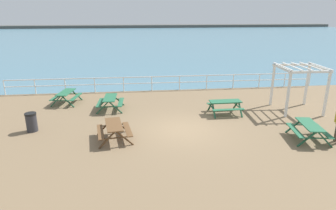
{
  "coord_description": "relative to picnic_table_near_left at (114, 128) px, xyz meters",
  "views": [
    {
      "loc": [
        -2.29,
        -13.44,
        5.7
      ],
      "look_at": [
        -0.54,
        1.62,
        0.8
      ],
      "focal_mm": 31.19,
      "sensor_mm": 36.0,
      "label": 1
    }
  ],
  "objects": [
    {
      "name": "ground_plane",
      "position": [
        3.32,
        0.82,
        -0.68
      ],
      "size": [
        30.0,
        24.0,
        0.2
      ],
      "primitive_type": "cube",
      "color": "#846B4C"
    },
    {
      "name": "sea_band",
      "position": [
        3.32,
        53.57,
        -0.58
      ],
      "size": [
        142.0,
        90.0,
        0.01
      ],
      "primitive_type": "cube",
      "color": "teal",
      "rests_on": "ground"
    },
    {
      "name": "distant_shoreline",
      "position": [
        3.32,
        96.57,
        -0.58
      ],
      "size": [
        142.0,
        6.0,
        1.8
      ],
      "primitive_type": "cube",
      "color": "#4C4C47",
      "rests_on": "ground"
    },
    {
      "name": "seaward_railing",
      "position": [
        3.32,
        8.57,
        0.17
      ],
      "size": [
        23.07,
        0.07,
        1.08
      ],
      "color": "white",
      "rests_on": "ground"
    },
    {
      "name": "picnic_table_near_left",
      "position": [
        0.0,
        0.0,
        0.0
      ],
      "size": [
        1.77,
        2.0,
        0.8
      ],
      "rotation": [
        0.0,
        0.0,
        1.72
      ],
      "color": "brown",
      "rests_on": "ground"
    },
    {
      "name": "picnic_table_near_right",
      "position": [
        -3.39,
        6.01,
        0.0
      ],
      "size": [
        1.79,
        2.02,
        0.8
      ],
      "rotation": [
        0.0,
        0.0,
        1.41
      ],
      "color": "#286B47",
      "rests_on": "ground"
    },
    {
      "name": "picnic_table_mid_centre",
      "position": [
        6.16,
        2.91,
        0.0
      ],
      "size": [
        1.82,
        1.56,
        0.8
      ],
      "rotation": [
        0.0,
        0.0,
        0.01
      ],
      "color": "#286B47",
      "rests_on": "ground"
    },
    {
      "name": "picnic_table_far_left",
      "position": [
        -0.49,
        4.43,
        0.0
      ],
      "size": [
        1.6,
        1.85,
        0.8
      ],
      "rotation": [
        0.0,
        0.0,
        1.53
      ],
      "color": "#286B47",
      "rests_on": "ground"
    },
    {
      "name": "picnic_table_far_right",
      "position": [
        8.92,
        -1.03,
        0.0
      ],
      "size": [
        1.8,
        2.03,
        0.8
      ],
      "rotation": [
        0.0,
        0.0,
        1.4
      ],
      "color": "#286B47",
      "rests_on": "ground"
    },
    {
      "name": "lattice_pergola",
      "position": [
        10.57,
        3.02,
        1.41
      ],
      "size": [
        2.58,
        2.7,
        2.7
      ],
      "rotation": [
        0.0,
        0.0,
        -0.06
      ],
      "color": "white",
      "rests_on": "ground"
    },
    {
      "name": "litter_bin",
      "position": [
        -4.11,
        1.49,
        -0.1
      ],
      "size": [
        0.55,
        0.55,
        0.95
      ],
      "color": "#2D2D33",
      "rests_on": "ground"
    }
  ]
}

